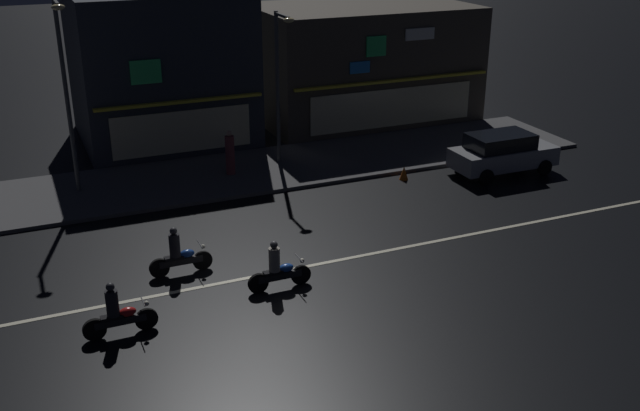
{
  "coord_description": "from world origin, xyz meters",
  "views": [
    {
      "loc": [
        -6.49,
        -18.54,
        10.22
      ],
      "look_at": [
        2.08,
        1.38,
        1.32
      ],
      "focal_mm": 41.37,
      "sensor_mm": 36.0,
      "label": 1
    }
  ],
  "objects_px": {
    "motorcycle_following": "(117,313)",
    "streetlamp_east": "(279,75)",
    "motorcycle_opposite_lane": "(179,254)",
    "traffic_cone": "(404,173)",
    "pedestrian_on_sidewalk": "(230,154)",
    "streetlamp_mid": "(65,82)",
    "parked_car_trailing": "(502,152)",
    "motorcycle_trailing_far": "(278,269)"
  },
  "relations": [
    {
      "from": "pedestrian_on_sidewalk",
      "to": "streetlamp_east",
      "type": "bearing_deg",
      "value": 51.93
    },
    {
      "from": "pedestrian_on_sidewalk",
      "to": "parked_car_trailing",
      "type": "xyz_separation_m",
      "value": [
        10.31,
        -3.87,
        -0.1
      ]
    },
    {
      "from": "streetlamp_mid",
      "to": "pedestrian_on_sidewalk",
      "type": "height_order",
      "value": "streetlamp_mid"
    },
    {
      "from": "streetlamp_mid",
      "to": "traffic_cone",
      "type": "relative_size",
      "value": 12.95
    },
    {
      "from": "pedestrian_on_sidewalk",
      "to": "traffic_cone",
      "type": "bearing_deg",
      "value": 14.61
    },
    {
      "from": "parked_car_trailing",
      "to": "traffic_cone",
      "type": "relative_size",
      "value": 7.82
    },
    {
      "from": "parked_car_trailing",
      "to": "motorcycle_opposite_lane",
      "type": "relative_size",
      "value": 2.26
    },
    {
      "from": "streetlamp_east",
      "to": "motorcycle_opposite_lane",
      "type": "bearing_deg",
      "value": -127.88
    },
    {
      "from": "motorcycle_following",
      "to": "streetlamp_mid",
      "type": "bearing_deg",
      "value": -87.88
    },
    {
      "from": "parked_car_trailing",
      "to": "traffic_cone",
      "type": "xyz_separation_m",
      "value": [
        -4.05,
        0.86,
        -0.59
      ]
    },
    {
      "from": "parked_car_trailing",
      "to": "streetlamp_east",
      "type": "bearing_deg",
      "value": 151.35
    },
    {
      "from": "streetlamp_east",
      "to": "pedestrian_on_sidewalk",
      "type": "bearing_deg",
      "value": -168.36
    },
    {
      "from": "streetlamp_east",
      "to": "pedestrian_on_sidewalk",
      "type": "height_order",
      "value": "streetlamp_east"
    },
    {
      "from": "motorcycle_opposite_lane",
      "to": "traffic_cone",
      "type": "bearing_deg",
      "value": 31.07
    },
    {
      "from": "motorcycle_opposite_lane",
      "to": "traffic_cone",
      "type": "relative_size",
      "value": 3.45
    },
    {
      "from": "streetlamp_mid",
      "to": "parked_car_trailing",
      "type": "distance_m",
      "value": 17.03
    },
    {
      "from": "streetlamp_mid",
      "to": "motorcycle_following",
      "type": "relative_size",
      "value": 3.75
    },
    {
      "from": "streetlamp_east",
      "to": "motorcycle_opposite_lane",
      "type": "distance_m",
      "value": 10.59
    },
    {
      "from": "motorcycle_opposite_lane",
      "to": "traffic_cone",
      "type": "xyz_separation_m",
      "value": [
        10.12,
        4.47,
        -0.36
      ]
    },
    {
      "from": "motorcycle_opposite_lane",
      "to": "motorcycle_trailing_far",
      "type": "xyz_separation_m",
      "value": [
        2.37,
        -2.03,
        0.0
      ]
    },
    {
      "from": "streetlamp_east",
      "to": "traffic_cone",
      "type": "xyz_separation_m",
      "value": [
        3.92,
        -3.49,
        -3.59
      ]
    },
    {
      "from": "motorcycle_trailing_far",
      "to": "pedestrian_on_sidewalk",
      "type": "bearing_deg",
      "value": -97.77
    },
    {
      "from": "motorcycle_opposite_lane",
      "to": "motorcycle_following",
      "type": "bearing_deg",
      "value": -121.78
    },
    {
      "from": "traffic_cone",
      "to": "motorcycle_following",
      "type": "bearing_deg",
      "value": -149.72
    },
    {
      "from": "streetlamp_east",
      "to": "pedestrian_on_sidewalk",
      "type": "xyz_separation_m",
      "value": [
        -2.34,
        -0.48,
        -2.89
      ]
    },
    {
      "from": "parked_car_trailing",
      "to": "traffic_cone",
      "type": "bearing_deg",
      "value": 168.0
    },
    {
      "from": "streetlamp_mid",
      "to": "parked_car_trailing",
      "type": "height_order",
      "value": "streetlamp_mid"
    },
    {
      "from": "pedestrian_on_sidewalk",
      "to": "traffic_cone",
      "type": "relative_size",
      "value": 3.27
    },
    {
      "from": "streetlamp_mid",
      "to": "motorcycle_opposite_lane",
      "type": "height_order",
      "value": "streetlamp_mid"
    },
    {
      "from": "streetlamp_mid",
      "to": "pedestrian_on_sidewalk",
      "type": "relative_size",
      "value": 3.96
    },
    {
      "from": "streetlamp_east",
      "to": "traffic_cone",
      "type": "bearing_deg",
      "value": -41.7
    },
    {
      "from": "motorcycle_opposite_lane",
      "to": "parked_car_trailing",
      "type": "bearing_deg",
      "value": 21.53
    },
    {
      "from": "streetlamp_mid",
      "to": "traffic_cone",
      "type": "distance_m",
      "value": 13.18
    },
    {
      "from": "motorcycle_following",
      "to": "traffic_cone",
      "type": "relative_size",
      "value": 3.45
    },
    {
      "from": "motorcycle_following",
      "to": "traffic_cone",
      "type": "height_order",
      "value": "motorcycle_following"
    },
    {
      "from": "motorcycle_following",
      "to": "streetlamp_east",
      "type": "bearing_deg",
      "value": -124.87
    },
    {
      "from": "pedestrian_on_sidewalk",
      "to": "motorcycle_opposite_lane",
      "type": "relative_size",
      "value": 0.95
    },
    {
      "from": "streetlamp_mid",
      "to": "motorcycle_following",
      "type": "xyz_separation_m",
      "value": [
        -0.22,
        -10.45,
        -3.71
      ]
    },
    {
      "from": "streetlamp_east",
      "to": "motorcycle_following",
      "type": "height_order",
      "value": "streetlamp_east"
    },
    {
      "from": "parked_car_trailing",
      "to": "motorcycle_following",
      "type": "distance_m",
      "value": 17.55
    },
    {
      "from": "pedestrian_on_sidewalk",
      "to": "motorcycle_trailing_far",
      "type": "height_order",
      "value": "pedestrian_on_sidewalk"
    },
    {
      "from": "streetlamp_east",
      "to": "parked_car_trailing",
      "type": "bearing_deg",
      "value": -28.65
    }
  ]
}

